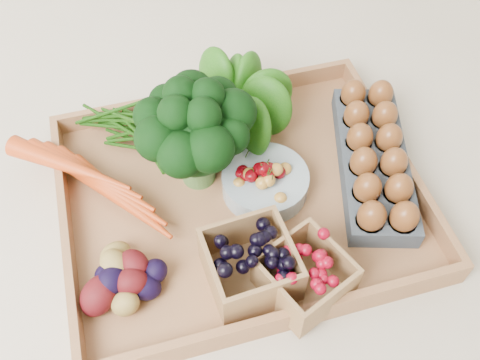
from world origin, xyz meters
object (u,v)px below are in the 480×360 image
object	(u,v)px
broccoli	(196,149)
egg_carton	(373,162)
tray	(240,199)
cherry_bowl	(265,182)

from	to	relation	value
broccoli	egg_carton	world-z (taller)	broccoli
broccoli	egg_carton	xyz separation A→B (m)	(0.28, -0.06, -0.05)
tray	cherry_bowl	distance (m)	0.05
tray	broccoli	xyz separation A→B (m)	(-0.05, 0.06, 0.08)
tray	cherry_bowl	size ratio (longest dim) A/B	3.99
egg_carton	broccoli	bearing A→B (deg)	-175.37
broccoli	cherry_bowl	world-z (taller)	broccoli
cherry_bowl	egg_carton	size ratio (longest dim) A/B	0.46
cherry_bowl	egg_carton	xyz separation A→B (m)	(0.18, -0.01, -0.00)
broccoli	cherry_bowl	size ratio (longest dim) A/B	1.30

